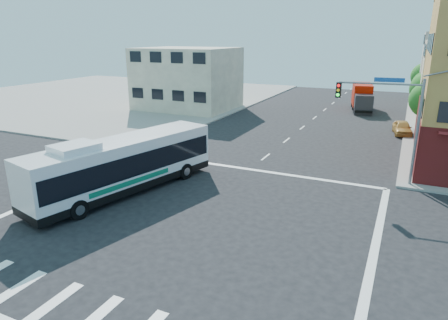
% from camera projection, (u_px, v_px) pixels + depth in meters
% --- Properties ---
extents(ground, '(120.00, 120.00, 0.00)m').
position_uv_depth(ground, '(186.00, 221.00, 21.42)').
color(ground, black).
rests_on(ground, ground).
extents(sidewalk_nw, '(50.00, 50.00, 0.15)m').
position_uv_depth(sidewalk_nw, '(109.00, 95.00, 65.76)').
color(sidewalk_nw, gray).
rests_on(sidewalk_nw, ground).
extents(building_west, '(12.06, 10.06, 8.00)m').
position_uv_depth(building_west, '(187.00, 79.00, 53.02)').
color(building_west, beige).
rests_on(building_west, ground).
extents(signal_mast_ne, '(7.91, 1.13, 8.07)m').
position_uv_depth(signal_mast_ne, '(390.00, 110.00, 25.48)').
color(signal_mast_ne, slate).
rests_on(signal_mast_ne, ground).
extents(street_tree_a, '(3.60, 3.60, 5.53)m').
position_uv_depth(street_tree_a, '(429.00, 98.00, 39.74)').
color(street_tree_a, '#392715').
rests_on(street_tree_a, ground).
extents(street_tree_b, '(3.80, 3.80, 5.79)m').
position_uv_depth(street_tree_b, '(428.00, 87.00, 46.61)').
color(street_tree_b, '#392715').
rests_on(street_tree_b, ground).
extents(street_tree_c, '(3.40, 3.40, 5.29)m').
position_uv_depth(street_tree_c, '(426.00, 83.00, 53.62)').
color(street_tree_c, '#392715').
rests_on(street_tree_c, ground).
extents(street_tree_d, '(4.00, 4.00, 6.03)m').
position_uv_depth(street_tree_d, '(426.00, 74.00, 60.42)').
color(street_tree_d, '#392715').
rests_on(street_tree_d, ground).
extents(transit_bus, '(5.80, 13.11, 3.80)m').
position_uv_depth(transit_bus, '(124.00, 164.00, 24.88)').
color(transit_bus, black).
rests_on(transit_bus, ground).
extents(box_truck, '(3.54, 7.83, 3.40)m').
position_uv_depth(box_truck, '(362.00, 98.00, 52.39)').
color(box_truck, '#25252A').
rests_on(box_truck, ground).
extents(parked_car, '(2.18, 4.16, 1.35)m').
position_uv_depth(parked_car, '(402.00, 128.00, 39.97)').
color(parked_car, gold).
rests_on(parked_car, ground).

